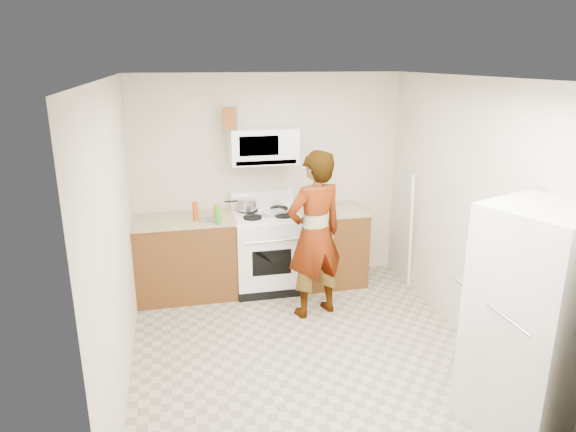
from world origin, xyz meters
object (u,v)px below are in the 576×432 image
object	(u,v)px
gas_range	(267,250)
fridge	(531,320)
microwave	(263,146)
kettle	(328,199)
saucepan	(246,204)
person	(315,235)

from	to	relation	value
gas_range	fridge	size ratio (longest dim) A/B	0.66
gas_range	fridge	world-z (taller)	fridge
microwave	kettle	distance (m)	1.03
kettle	gas_range	bearing A→B (deg)	-179.66
fridge	saucepan	distance (m)	3.34
saucepan	microwave	bearing A→B (deg)	-4.18
person	fridge	bearing A→B (deg)	100.48
microwave	fridge	bearing A→B (deg)	-63.69
fridge	kettle	distance (m)	2.96
fridge	saucepan	world-z (taller)	fridge
kettle	saucepan	distance (m)	0.99
saucepan	gas_range	bearing A→B (deg)	-34.70
saucepan	person	bearing A→B (deg)	-56.77
kettle	microwave	bearing A→B (deg)	171.05
microwave	saucepan	distance (m)	0.71
person	saucepan	world-z (taller)	person
gas_range	person	size ratio (longest dim) A/B	0.63
microwave	person	size ratio (longest dim) A/B	0.43
person	gas_range	bearing A→B (deg)	-80.33
saucepan	fridge	bearing A→B (deg)	-60.62
gas_range	microwave	bearing A→B (deg)	90.00
gas_range	person	bearing A→B (deg)	-63.24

